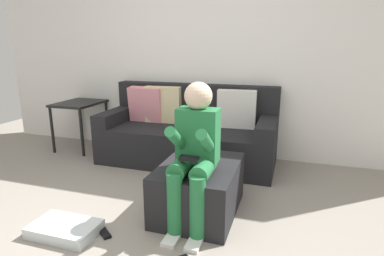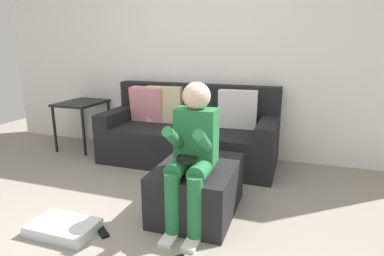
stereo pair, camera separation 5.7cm
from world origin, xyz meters
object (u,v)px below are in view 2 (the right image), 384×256
(ottoman, at_px, (198,188))
(storage_bin, at_px, (63,228))
(side_table, at_px, (82,109))
(remote_by_storage_bin, at_px, (102,231))
(couch_sectional, at_px, (189,134))
(person_seated, at_px, (192,151))

(ottoman, bearing_deg, storage_bin, -143.65)
(side_table, bearing_deg, ottoman, -30.22)
(remote_by_storage_bin, bearing_deg, couch_sectional, 124.87)
(storage_bin, height_order, remote_by_storage_bin, storage_bin)
(ottoman, distance_m, side_table, 2.36)
(ottoman, distance_m, remote_by_storage_bin, 0.82)
(couch_sectional, distance_m, ottoman, 1.26)
(ottoman, relative_size, remote_by_storage_bin, 4.62)
(side_table, bearing_deg, person_seated, -34.10)
(couch_sectional, relative_size, ottoman, 2.49)
(person_seated, height_order, side_table, person_seated)
(ottoman, distance_m, person_seated, 0.44)
(person_seated, bearing_deg, ottoman, 95.37)
(ottoman, relative_size, storage_bin, 1.67)
(ottoman, xyz_separation_m, person_seated, (0.02, -0.20, 0.39))
(person_seated, xyz_separation_m, side_table, (-2.04, 1.38, -0.06))
(storage_bin, bearing_deg, side_table, 122.80)
(person_seated, distance_m, remote_by_storage_bin, 0.91)
(couch_sectional, height_order, remote_by_storage_bin, couch_sectional)
(couch_sectional, bearing_deg, side_table, 179.22)
(couch_sectional, distance_m, remote_by_storage_bin, 1.72)
(remote_by_storage_bin, bearing_deg, ottoman, 80.76)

